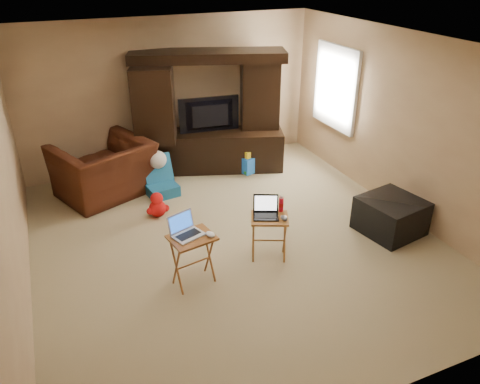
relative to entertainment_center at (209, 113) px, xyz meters
name	(u,v)px	position (x,y,z in m)	size (l,w,h in m)	color
floor	(234,239)	(-0.51, -2.26, -1.00)	(5.50, 5.50, 0.00)	tan
ceiling	(233,44)	(-0.51, -2.26, 1.50)	(5.50, 5.50, 0.00)	silver
wall_back	(171,94)	(-0.51, 0.49, 0.25)	(5.00, 5.00, 0.00)	tan
wall_front	(380,286)	(-0.51, -5.01, 0.25)	(5.00, 5.00, 0.00)	tan
wall_left	(5,189)	(-3.01, -2.26, 0.25)	(5.50, 5.50, 0.00)	tan
wall_right	(400,124)	(1.99, -2.26, 0.25)	(5.50, 5.50, 0.00)	tan
window_pane	(337,87)	(1.97, -0.71, 0.40)	(1.20, 1.20, 0.00)	white
window_frame	(336,87)	(1.95, -0.71, 0.40)	(0.06, 1.14, 1.34)	white
entertainment_center	(209,113)	(0.00, 0.00, 0.00)	(2.45, 0.61, 2.01)	black
television	(210,116)	(0.00, -0.04, -0.04)	(1.02, 0.13, 0.59)	black
recliner	(104,170)	(-1.83, -0.32, -0.58)	(1.31, 1.14, 0.85)	#421D0E
child_rocker	(161,177)	(-1.04, -0.63, -0.70)	(0.45, 0.51, 0.60)	#185984
plush_toy	(157,204)	(-1.27, -1.26, -0.82)	(0.34, 0.28, 0.38)	red
push_toy	(253,159)	(0.64, -0.37, -0.79)	(0.56, 0.40, 0.42)	blue
ottoman	(391,216)	(1.51, -2.89, -0.77)	(0.74, 0.74, 0.47)	black
tray_table_left	(193,260)	(-1.27, -2.91, -0.69)	(0.48, 0.38, 0.62)	#9F6326
tray_table_right	(269,238)	(-0.27, -2.80, -0.72)	(0.44, 0.35, 0.57)	#996325
laptop_left	(188,227)	(-1.30, -2.88, -0.26)	(0.32, 0.27, 0.24)	silver
laptop_right	(266,208)	(-0.31, -2.78, -0.31)	(0.30, 0.25, 0.24)	black
mouse_left	(210,234)	(-1.08, -2.98, -0.36)	(0.08, 0.13, 0.05)	white
mouse_right	(284,218)	(-0.14, -2.92, -0.41)	(0.07, 0.12, 0.05)	#3F4045
water_bottle	(281,205)	(-0.07, -2.72, -0.34)	(0.06, 0.06, 0.18)	red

